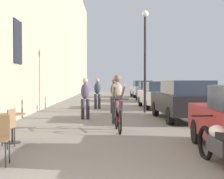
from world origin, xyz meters
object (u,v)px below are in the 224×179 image
Objects in this scene: street_lamp at (145,48)px; parked_car_fifth at (142,89)px; pedestrian_mid at (114,94)px; cafe_table_mid at (12,122)px; parked_car_second at (184,100)px; parked_car_fourth at (149,91)px; cyclist_on_bicycle at (118,104)px; parked_motorcycle at (221,145)px; pedestrian_near at (85,96)px; pedestrian_far at (97,92)px; cafe_chair_mid_toward_street at (8,125)px; parked_car_third at (158,95)px.

street_lamp reaches higher than parked_car_fifth.
cafe_table_mid is at bearing -109.22° from pedestrian_mid.
cafe_table_mid is at bearing -117.87° from street_lamp.
street_lamp is (4.08, 7.72, 2.59)m from cafe_table_mid.
parked_car_second is 11.75m from parked_car_fourth.
parked_motorcycle is at bearing -68.65° from cyclist_on_bicycle.
cyclist_on_bicycle is at bearing -134.91° from parked_car_second.
pedestrian_far reaches higher than pedestrian_near.
parked_car_fifth reaches higher than cafe_chair_mid_toward_street.
parked_motorcycle is at bearing -22.34° from cafe_chair_mid_toward_street.
pedestrian_near is at bearing -93.60° from pedestrian_far.
pedestrian_far reaches higher than parked_car_fourth.
parked_car_fifth is (3.62, 12.50, -0.14)m from pedestrian_far.
cyclist_on_bicycle is 6.37m from street_lamp.
pedestrian_mid reaches higher than parked_car_fourth.
pedestrian_far reaches higher than parked_car_second.
street_lamp is at bearing 11.17° from pedestrian_mid.
pedestrian_mid reaches higher than parked_car_fifth.
cyclist_on_bicycle is 0.36× the size of street_lamp.
parked_car_fifth reaches higher than parked_car_second.
parked_car_fourth is at bearing -90.19° from parked_car_fifth.
parked_car_third is 1.94× the size of parked_motorcycle.
cyclist_on_bicycle is 3.70m from parked_car_second.
parked_motorcycle is at bearing -28.63° from cafe_table_mid.
pedestrian_mid is at bearing -132.46° from parked_car_third.
pedestrian_near is 0.37× the size of parked_car_second.
cafe_table_mid is 0.17× the size of parked_car_fourth.
parked_motorcycle is at bearing -88.67° from street_lamp.
pedestrian_near is 1.02× the size of pedestrian_mid.
parked_motorcycle is at bearing -79.98° from pedestrian_mid.
cyclist_on_bicycle reaches higher than parked_car_second.
pedestrian_far is 0.77× the size of parked_motorcycle.
parked_car_second is 2.04× the size of parked_motorcycle.
cafe_chair_mid_toward_street is 10.39m from pedestrian_far.
parked_car_fifth is (5.26, 22.75, 0.28)m from cafe_chair_mid_toward_street.
cyclist_on_bicycle is 0.42× the size of parked_car_fourth.
parked_car_third is (3.63, 5.21, -0.17)m from pedestrian_near.
cafe_chair_mid_toward_street is 0.51× the size of cyclist_on_bicycle.
parked_car_fifth is at bearing 89.81° from parked_car_fourth.
cafe_chair_mid_toward_street is 4.59m from parked_motorcycle.
cafe_chair_mid_toward_street is 0.20× the size of parked_car_fifth.
cyclist_on_bicycle is at bearing 45.24° from cafe_chair_mid_toward_street.
street_lamp is at bearing -94.97° from parked_car_fifth.
street_lamp is 10.44m from parked_motorcycle.
parked_car_fourth is (0.08, 11.75, -0.03)m from parked_car_second.
parked_motorcycle is at bearing -93.33° from parked_car_third.
street_lamp reaches higher than parked_car_second.
street_lamp reaches higher than pedestrian_far.
cyclist_on_bicycle is at bearing -106.51° from parked_car_third.
parked_car_fourth is at bearing 79.40° from cyclist_on_bicycle.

